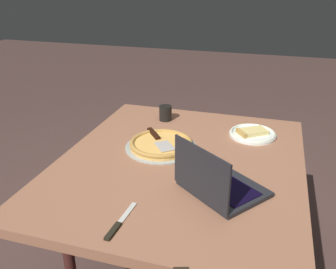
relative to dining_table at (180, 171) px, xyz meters
name	(u,v)px	position (x,y,z in m)	size (l,w,h in m)	color
dining_table	(180,171)	(0.00, 0.00, 0.00)	(1.27, 1.08, 0.71)	#945F44
laptop	(217,184)	(-0.22, -0.20, 0.10)	(0.38, 0.39, 0.22)	black
pizza_plate	(252,133)	(0.37, -0.29, 0.07)	(0.24, 0.24, 0.04)	white
pizza_tray	(161,144)	(0.10, 0.12, 0.07)	(0.35, 0.35, 0.04)	#A0A8A2
table_knife	(119,224)	(-0.50, 0.08, 0.06)	(0.22, 0.03, 0.01)	beige
drink_cup	(165,113)	(0.45, 0.21, 0.10)	(0.07, 0.07, 0.09)	black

